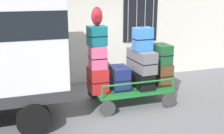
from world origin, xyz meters
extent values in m
plane|color=slate|center=(0.00, 0.00, 0.00)|extent=(40.00, 40.00, 0.00)
cube|color=silver|center=(0.00, 2.50, 2.50)|extent=(12.00, 0.30, 5.00)
cube|color=black|center=(1.41, 2.33, 2.00)|extent=(1.20, 0.04, 1.50)
cylinder|color=gray|center=(0.96, 2.29, 2.00)|extent=(0.03, 0.03, 1.50)
cylinder|color=gray|center=(1.26, 2.29, 2.00)|extent=(0.03, 0.03, 1.50)
cylinder|color=gray|center=(1.56, 2.29, 2.00)|extent=(0.03, 0.03, 1.50)
cylinder|color=gray|center=(1.86, 2.29, 2.00)|extent=(0.03, 0.03, 1.50)
cylinder|color=black|center=(-2.28, -0.72, 0.35)|extent=(0.70, 0.22, 0.70)
cube|color=#1E722D|center=(0.24, 0.26, 0.41)|extent=(1.96, 1.18, 0.05)
cylinder|color=#383838|center=(1.07, -0.35, 0.19)|extent=(0.38, 0.06, 0.38)
cylinder|color=#383838|center=(1.07, 0.87, 0.19)|extent=(0.38, 0.06, 0.38)
cylinder|color=#383838|center=(-0.58, -0.35, 0.19)|extent=(0.38, 0.06, 0.38)
cylinder|color=#383838|center=(-0.58, 0.87, 0.19)|extent=(0.38, 0.06, 0.38)
cylinder|color=#1E722D|center=(1.18, -0.29, 0.59)|extent=(0.04, 0.04, 0.30)
cylinder|color=#1E722D|center=(1.18, 0.81, 0.59)|extent=(0.04, 0.04, 0.30)
cylinder|color=#1E722D|center=(-0.70, -0.29, 0.59)|extent=(0.04, 0.04, 0.30)
cylinder|color=#1E722D|center=(-0.70, 0.81, 0.59)|extent=(0.04, 0.04, 0.30)
cylinder|color=#1E722D|center=(0.24, -0.29, 0.74)|extent=(1.88, 0.04, 0.04)
cylinder|color=#1E722D|center=(0.24, 0.81, 0.74)|extent=(1.88, 0.04, 0.04)
cube|color=#B21E1E|center=(-0.66, 0.24, 0.74)|extent=(0.43, 0.58, 0.61)
cube|color=black|center=(-0.66, 0.24, 0.74)|extent=(0.44, 0.59, 0.02)
cube|color=black|center=(-0.66, 0.24, 1.04)|extent=(0.15, 0.03, 0.02)
cube|color=#CC4C72|center=(-0.66, 0.22, 1.33)|extent=(0.41, 0.51, 0.55)
cube|color=black|center=(-0.66, 0.22, 1.33)|extent=(0.42, 0.52, 0.02)
cube|color=black|center=(-0.66, 0.22, 1.60)|extent=(0.14, 0.04, 0.02)
cube|color=#0F5960|center=(-0.66, 0.25, 1.85)|extent=(0.45, 0.37, 0.48)
cube|color=black|center=(-0.66, 0.25, 1.85)|extent=(0.46, 0.38, 0.02)
cube|color=black|center=(-0.66, 0.25, 2.08)|extent=(0.15, 0.04, 0.02)
cube|color=navy|center=(-0.06, 0.28, 0.72)|extent=(0.45, 0.64, 0.58)
cube|color=black|center=(-0.06, 0.28, 0.72)|extent=(0.46, 0.66, 0.02)
cube|color=black|center=(-0.06, 0.28, 1.01)|extent=(0.15, 0.04, 0.02)
cube|color=black|center=(0.54, 0.28, 0.65)|extent=(0.41, 0.96, 0.43)
cube|color=black|center=(0.54, 0.28, 0.65)|extent=(0.42, 0.97, 0.02)
cube|color=black|center=(0.54, 0.28, 0.86)|extent=(0.14, 0.03, 0.02)
cube|color=slate|center=(0.54, 0.26, 1.14)|extent=(0.47, 1.02, 0.55)
cube|color=black|center=(0.54, 0.26, 1.14)|extent=(0.48, 1.03, 0.02)
cube|color=black|center=(0.54, 0.26, 1.41)|extent=(0.15, 0.04, 0.02)
cube|color=#3372C6|center=(0.54, 0.23, 1.72)|extent=(0.48, 0.33, 0.58)
cube|color=black|center=(0.54, 0.23, 1.72)|extent=(0.49, 0.34, 0.02)
cube|color=black|center=(0.54, 0.23, 2.00)|extent=(0.16, 0.04, 0.02)
cube|color=brown|center=(1.14, 0.24, 0.72)|extent=(0.44, 0.59, 0.57)
cube|color=black|center=(1.14, 0.24, 0.72)|extent=(0.45, 0.60, 0.02)
cube|color=black|center=(1.14, 0.24, 1.00)|extent=(0.14, 0.04, 0.02)
cube|color=#194C28|center=(1.14, 0.30, 1.27)|extent=(0.40, 0.60, 0.51)
cube|color=black|center=(1.14, 0.30, 1.27)|extent=(0.41, 0.61, 0.02)
cube|color=black|center=(1.14, 0.30, 1.52)|extent=(0.13, 0.03, 0.02)
ellipsoid|color=maroon|center=(-0.65, 0.24, 2.32)|extent=(0.27, 0.19, 0.44)
cube|color=maroon|center=(-0.65, 0.14, 2.27)|extent=(0.14, 0.06, 0.15)
camera|label=1|loc=(-2.37, -6.10, 2.91)|focal=44.09mm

